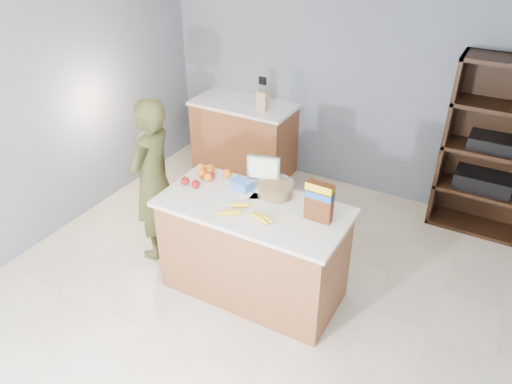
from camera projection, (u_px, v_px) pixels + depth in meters
The scene contains 15 objects.
floor at pixel (236, 310), 4.27m from camera, with size 4.50×5.00×0.02m, color beige.
walls at pixel (231, 134), 3.40m from camera, with size 4.52×5.02×2.51m.
counter_peninsula at pixel (253, 253), 4.27m from camera, with size 1.56×0.76×0.90m.
back_cabinet at pixel (244, 137), 6.17m from camera, with size 1.24×0.62×0.90m.
shelving_unit at pixel (491, 151), 4.92m from camera, with size 0.90×0.40×1.80m.
person at pixel (153, 181), 4.57m from camera, with size 0.58×0.38×1.58m, color #3C3E1D.
knife_block at pixel (262, 100), 5.69m from camera, with size 0.12×0.10×0.31m.
envelopes at pixel (258, 197), 4.13m from camera, with size 0.33×0.20×0.00m.
bananas at pixel (248, 213), 3.88m from camera, with size 0.47×0.29×0.04m.
apples at pixel (200, 179), 4.31m from camera, with size 0.21×0.26×0.07m.
oranges at pixel (210, 172), 4.41m from camera, with size 0.32×0.22×0.08m.
blue_carton at pixel (242, 185), 4.22m from camera, with size 0.18×0.12×0.08m, color blue.
salad_bowl at pixel (275, 190), 4.12m from camera, with size 0.30×0.30×0.13m.
tv at pixel (263, 169), 4.20m from camera, with size 0.28×0.12×0.28m.
cereal_box at pixel (319, 199), 3.75m from camera, with size 0.22×0.09×0.32m.
Camera 1 is at (1.66, -2.64, 3.09)m, focal length 35.00 mm.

